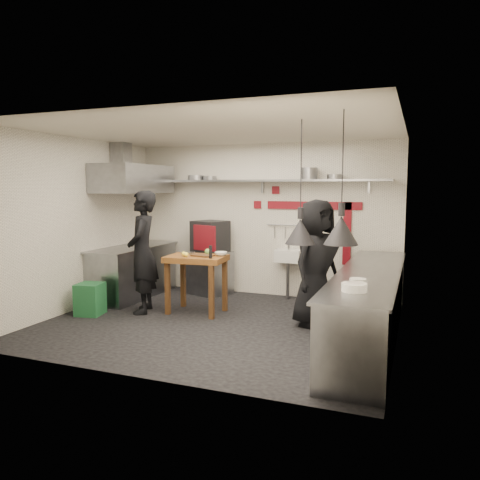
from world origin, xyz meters
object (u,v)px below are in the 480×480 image
(combi_oven, at_px, (210,236))
(chef_left, at_px, (143,252))
(green_bin, at_px, (90,299))
(prep_table, at_px, (197,284))
(oven_stand, at_px, (210,273))
(chef_right, at_px, (316,263))

(combi_oven, height_order, chef_left, chef_left)
(combi_oven, relative_size, green_bin, 1.16)
(prep_table, height_order, chef_left, chef_left)
(oven_stand, height_order, green_bin, oven_stand)
(green_bin, bearing_deg, chef_right, 11.85)
(prep_table, relative_size, chef_right, 0.50)
(combi_oven, bearing_deg, green_bin, -99.99)
(prep_table, distance_m, chef_left, 1.00)
(green_bin, relative_size, chef_right, 0.27)
(prep_table, bearing_deg, oven_stand, 101.00)
(green_bin, relative_size, chef_left, 0.26)
(chef_left, bearing_deg, green_bin, -80.09)
(oven_stand, height_order, combi_oven, combi_oven)
(chef_right, bearing_deg, chef_left, 119.46)
(green_bin, relative_size, prep_table, 0.54)
(oven_stand, bearing_deg, green_bin, -99.66)
(oven_stand, distance_m, green_bin, 2.33)
(prep_table, xyz_separation_m, chef_left, (-0.81, -0.28, 0.51))
(green_bin, height_order, prep_table, prep_table)
(oven_stand, xyz_separation_m, chef_right, (2.29, -1.31, 0.52))
(combi_oven, bearing_deg, oven_stand, -178.08)
(oven_stand, bearing_deg, combi_oven, 1.92)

